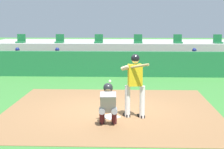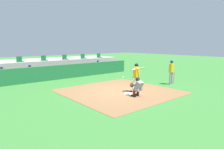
# 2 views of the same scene
# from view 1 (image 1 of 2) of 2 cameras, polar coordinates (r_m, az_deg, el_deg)

# --- Properties ---
(ground_plane) EXTENTS (80.00, 80.00, 0.00)m
(ground_plane) POSITION_cam_1_polar(r_m,az_deg,el_deg) (11.21, -0.14, -5.61)
(ground_plane) COLOR #387A33
(dirt_infield) EXTENTS (6.40, 6.40, 0.01)m
(dirt_infield) POSITION_cam_1_polar(r_m,az_deg,el_deg) (11.21, -0.14, -5.58)
(dirt_infield) COLOR olive
(dirt_infield) RESTS_ON ground
(home_plate) EXTENTS (0.62, 0.62, 0.02)m
(home_plate) POSITION_cam_1_polar(r_m,az_deg,el_deg) (10.43, -0.33, -6.58)
(home_plate) COLOR white
(home_plate) RESTS_ON dirt_infield
(batter_at_plate) EXTENTS (0.78, 0.67, 1.80)m
(batter_at_plate) POSITION_cam_1_polar(r_m,az_deg,el_deg) (10.21, 3.54, -1.11)
(batter_at_plate) COLOR silver
(batter_at_plate) RESTS_ON ground
(catcher_crouched) EXTENTS (0.50, 1.54, 1.13)m
(catcher_crouched) POSITION_cam_1_polar(r_m,az_deg,el_deg) (9.57, -0.65, -4.38)
(catcher_crouched) COLOR gray
(catcher_crouched) RESTS_ON ground
(dugout_wall) EXTENTS (13.00, 0.30, 1.20)m
(dugout_wall) POSITION_cam_1_polar(r_m,az_deg,el_deg) (17.49, 0.76, 1.63)
(dugout_wall) COLOR #1E6638
(dugout_wall) RESTS_ON ground
(dugout_bench) EXTENTS (11.80, 0.44, 0.45)m
(dugout_bench) POSITION_cam_1_polar(r_m,az_deg,el_deg) (18.53, 0.85, 0.87)
(dugout_bench) COLOR olive
(dugout_bench) RESTS_ON ground
(dugout_player_0) EXTENTS (0.49, 0.70, 1.30)m
(dugout_player_0) POSITION_cam_1_polar(r_m,az_deg,el_deg) (19.12, -14.51, 2.19)
(dugout_player_0) COLOR #939399
(dugout_player_0) RESTS_ON ground
(dugout_player_1) EXTENTS (0.49, 0.70, 1.30)m
(dugout_player_1) POSITION_cam_1_polar(r_m,az_deg,el_deg) (18.64, -8.52, 2.21)
(dugout_player_1) COLOR #939399
(dugout_player_1) RESTS_ON ground
(dugout_player_2) EXTENTS (0.49, 0.70, 1.30)m
(dugout_player_2) POSITION_cam_1_polar(r_m,az_deg,el_deg) (18.61, 12.66, 2.08)
(dugout_player_2) COLOR #939399
(dugout_player_2) RESTS_ON ground
(stands_platform) EXTENTS (15.00, 4.40, 1.40)m
(stands_platform) POSITION_cam_1_polar(r_m,az_deg,el_deg) (21.85, 1.08, 3.34)
(stands_platform) COLOR #9E9E99
(stands_platform) RESTS_ON ground
(stadium_seat_0) EXTENTS (0.46, 0.46, 0.48)m
(stadium_seat_0) POSITION_cam_1_polar(r_m,az_deg,el_deg) (21.10, -13.95, 5.16)
(stadium_seat_0) COLOR #196033
(stadium_seat_0) RESTS_ON stands_platform
(stadium_seat_1) EXTENTS (0.46, 0.46, 0.48)m
(stadium_seat_1) POSITION_cam_1_polar(r_m,az_deg,el_deg) (20.60, -8.12, 5.25)
(stadium_seat_1) COLOR #196033
(stadium_seat_1) RESTS_ON stands_platform
(stadium_seat_2) EXTENTS (0.46, 0.46, 0.48)m
(stadium_seat_2) POSITION_cam_1_polar(r_m,az_deg,el_deg) (20.32, -2.08, 5.28)
(stadium_seat_2) COLOR #196033
(stadium_seat_2) RESTS_ON stands_platform
(stadium_seat_3) EXTENTS (0.46, 0.46, 0.48)m
(stadium_seat_3) POSITION_cam_1_polar(r_m,az_deg,el_deg) (20.27, 4.07, 5.26)
(stadium_seat_3) COLOR #196033
(stadium_seat_3) RESTS_ON stands_platform
(stadium_seat_4) EXTENTS (0.46, 0.46, 0.48)m
(stadium_seat_4) POSITION_cam_1_polar(r_m,az_deg,el_deg) (20.45, 10.17, 5.17)
(stadium_seat_4) COLOR #196033
(stadium_seat_4) RESTS_ON stands_platform
(stadium_seat_5) EXTENTS (0.46, 0.46, 0.48)m
(stadium_seat_5) POSITION_cam_1_polar(r_m,az_deg,el_deg) (20.86, 16.10, 5.04)
(stadium_seat_5) COLOR #196033
(stadium_seat_5) RESTS_ON stands_platform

